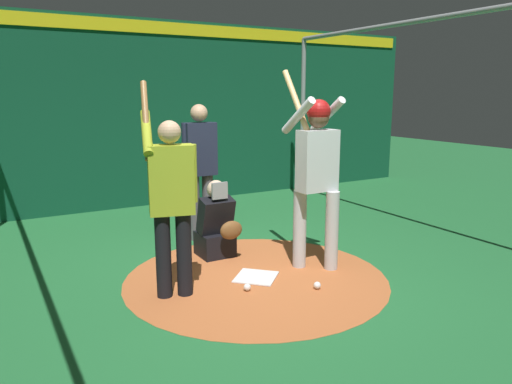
% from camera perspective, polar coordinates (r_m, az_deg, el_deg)
% --- Properties ---
extents(ground_plane, '(27.76, 27.76, 0.00)m').
position_cam_1_polar(ground_plane, '(5.34, 0.00, -10.04)').
color(ground_plane, '#216633').
extents(dirt_circle, '(2.82, 2.82, 0.01)m').
position_cam_1_polar(dirt_circle, '(5.34, 0.00, -10.01)').
color(dirt_circle, '#B76033').
rests_on(dirt_circle, ground).
extents(home_plate, '(0.59, 0.59, 0.01)m').
position_cam_1_polar(home_plate, '(5.33, 0.00, -9.92)').
color(home_plate, white).
rests_on(home_plate, dirt_circle).
extents(batter, '(0.68, 0.49, 2.22)m').
position_cam_1_polar(batter, '(5.39, 7.09, 2.98)').
color(batter, '#BCBCC0').
rests_on(batter, ground).
extents(catcher, '(0.58, 0.40, 0.95)m').
position_cam_1_polar(catcher, '(5.91, -4.65, -4.10)').
color(catcher, black).
rests_on(catcher, ground).
extents(umpire, '(0.23, 0.49, 1.82)m').
position_cam_1_polar(umpire, '(6.54, -6.56, 3.27)').
color(umpire, '#4C4C51').
rests_on(umpire, ground).
extents(visitor, '(0.62, 0.51, 2.08)m').
position_cam_1_polar(visitor, '(4.69, -9.92, -0.53)').
color(visitor, black).
rests_on(visitor, ground).
extents(back_wall, '(0.22, 11.76, 3.18)m').
position_cam_1_polar(back_wall, '(8.70, -13.55, 8.90)').
color(back_wall, '#0F472D').
rests_on(back_wall, ground).
extents(cage_frame, '(6.00, 5.43, 2.92)m').
position_cam_1_polar(cage_frame, '(4.96, 0.00, 12.82)').
color(cage_frame, gray).
rests_on(cage_frame, ground).
extents(baseball_0, '(0.07, 0.07, 0.07)m').
position_cam_1_polar(baseball_0, '(4.99, -1.04, -11.09)').
color(baseball_0, white).
rests_on(baseball_0, dirt_circle).
extents(baseball_1, '(0.07, 0.07, 0.07)m').
position_cam_1_polar(baseball_1, '(5.74, 9.09, -8.16)').
color(baseball_1, white).
rests_on(baseball_1, dirt_circle).
extents(baseball_2, '(0.07, 0.07, 0.07)m').
position_cam_1_polar(baseball_2, '(5.08, 7.19, -10.79)').
color(baseball_2, white).
rests_on(baseball_2, dirt_circle).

